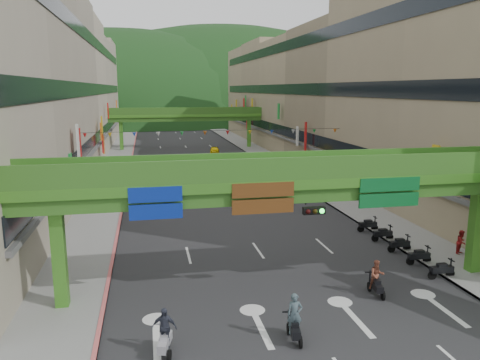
{
  "coord_description": "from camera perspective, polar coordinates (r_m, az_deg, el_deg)",
  "views": [
    {
      "loc": [
        -6.78,
        -15.94,
        10.28
      ],
      "look_at": [
        0.0,
        18.0,
        3.5
      ],
      "focal_mm": 35.0,
      "sensor_mm": 36.0,
      "label": 1
    }
  ],
  "objects": [
    {
      "name": "ground",
      "position": [
        20.14,
        10.72,
        -19.82
      ],
      "size": [
        320.0,
        320.0,
        0.0
      ],
      "primitive_type": "plane",
      "color": "black",
      "rests_on": "ground"
    },
    {
      "name": "road_slab",
      "position": [
        67.08,
        -5.36,
        2.23
      ],
      "size": [
        18.0,
        140.0,
        0.02
      ],
      "primitive_type": "cube",
      "color": "#28282B",
      "rests_on": "ground"
    },
    {
      "name": "sidewalk_left",
      "position": [
        66.86,
        -14.79,
        1.94
      ],
      "size": [
        4.0,
        140.0,
        0.15
      ],
      "primitive_type": "cube",
      "color": "gray",
      "rests_on": "ground"
    },
    {
      "name": "sidewalk_right",
      "position": [
        69.05,
        3.76,
        2.56
      ],
      "size": [
        4.0,
        140.0,
        0.15
      ],
      "primitive_type": "cube",
      "color": "gray",
      "rests_on": "ground"
    },
    {
      "name": "curb_left",
      "position": [
        66.76,
        -13.16,
        2.01
      ],
      "size": [
        0.2,
        140.0,
        0.18
      ],
      "primitive_type": "cube",
      "color": "#CC5959",
      "rests_on": "ground"
    },
    {
      "name": "curb_right",
      "position": [
        68.59,
        2.22,
        2.53
      ],
      "size": [
        0.2,
        140.0,
        0.18
      ],
      "primitive_type": "cube",
      "color": "gray",
      "rests_on": "ground"
    },
    {
      "name": "building_row_left",
      "position": [
        67.06,
        -22.06,
        9.59
      ],
      "size": [
        12.8,
        95.0,
        19.0
      ],
      "color": "#9E937F",
      "rests_on": "ground"
    },
    {
      "name": "building_row_right",
      "position": [
        70.78,
        10.17,
        10.25
      ],
      "size": [
        12.8,
        95.0,
        19.0
      ],
      "color": "gray",
      "rests_on": "ground"
    },
    {
      "name": "overpass_near",
      "position": [
        23.23,
        8.38,
        -1.65
      ],
      "size": [
        28.0,
        12.27,
        7.1
      ],
      "color": "#4C9E2D",
      "rests_on": "ground"
    },
    {
      "name": "overpass_far",
      "position": [
        81.37,
        -6.55,
        7.58
      ],
      "size": [
        28.0,
        2.2,
        7.1
      ],
      "color": "#4C9E2D",
      "rests_on": "ground"
    },
    {
      "name": "hill_left",
      "position": [
        176.43,
        -14.06,
        7.42
      ],
      "size": [
        168.0,
        140.0,
        112.0
      ],
      "primitive_type": "ellipsoid",
      "color": "#1C4419",
      "rests_on": "ground"
    },
    {
      "name": "hill_right",
      "position": [
        198.77,
        -2.1,
        8.11
      ],
      "size": [
        208.0,
        176.0,
        128.0
      ],
      "primitive_type": "ellipsoid",
      "color": "#1C4419",
      "rests_on": "ground"
    },
    {
      "name": "bunting_string",
      "position": [
        46.64,
        -2.9,
        5.75
      ],
      "size": [
        26.0,
        0.36,
        0.47
      ],
      "color": "black",
      "rests_on": "ground"
    },
    {
      "name": "scooter_rider_near",
      "position": [
        20.15,
        6.68,
        -16.52
      ],
      "size": [
        0.71,
        1.59,
        2.07
      ],
      "color": "black",
      "rests_on": "ground"
    },
    {
      "name": "scooter_rider_mid",
      "position": [
        24.91,
        16.33,
        -11.38
      ],
      "size": [
        0.83,
        1.59,
        1.88
      ],
      "color": "black",
      "rests_on": "ground"
    },
    {
      "name": "scooter_rider_left",
      "position": [
        19.33,
        -9.2,
        -17.8
      ],
      "size": [
        1.03,
        1.57,
        1.99
      ],
      "color": "#A09EA7",
      "rests_on": "ground"
    },
    {
      "name": "scooter_rider_far",
      "position": [
        43.76,
        -9.56,
        -1.39
      ],
      "size": [
        0.85,
        1.58,
        1.9
      ],
      "color": "maroon",
      "rests_on": "ground"
    },
    {
      "name": "parked_scooter_row",
      "position": [
        31.8,
        18.88,
        -7.41
      ],
      "size": [
        1.6,
        9.35,
        1.08
      ],
      "color": "black",
      "rests_on": "ground"
    },
    {
      "name": "car_silver",
      "position": [
        51.94,
        -7.35,
        0.38
      ],
      "size": [
        1.81,
        4.45,
        1.44
      ],
      "primitive_type": "imported",
      "rotation": [
        0.0,
        0.0,
        -0.07
      ],
      "color": "#A7A8AE",
      "rests_on": "ground"
    },
    {
      "name": "car_yellow",
      "position": [
        74.03,
        -3.11,
        3.58
      ],
      "size": [
        2.05,
        3.91,
        1.27
      ],
      "primitive_type": "imported",
      "rotation": [
        0.0,
        0.0,
        -0.15
      ],
      "color": "#DFBC09",
      "rests_on": "ground"
    },
    {
      "name": "pedestrian_red",
      "position": [
        32.47,
        25.36,
        -7.09
      ],
      "size": [
        0.92,
        0.88,
        1.5
      ],
      "primitive_type": "imported",
      "rotation": [
        0.0,
        0.0,
        0.59
      ],
      "color": "maroon",
      "rests_on": "ground"
    },
    {
      "name": "pedestrian_dark",
      "position": [
        56.37,
        8.37,
        1.33
      ],
      "size": [
        1.06,
        0.88,
        1.7
      ],
      "primitive_type": "imported",
      "rotation": [
        0.0,
        0.0,
        -0.57
      ],
      "color": "black",
      "rests_on": "ground"
    },
    {
      "name": "pedestrian_blue",
      "position": [
        59.81,
        7.36,
        1.99
      ],
      "size": [
        0.94,
        0.69,
        1.84
      ],
      "primitive_type": "imported",
      "rotation": [
        0.0,
        0.0,
        3.31
      ],
      "color": "#37445D",
      "rests_on": "ground"
    }
  ]
}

